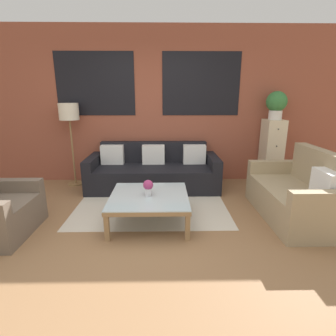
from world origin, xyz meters
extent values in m
plane|color=#8E6642|center=(0.00, 0.00, 0.00)|extent=(16.00, 16.00, 0.00)
cube|color=brown|center=(0.00, 2.44, 1.40)|extent=(8.40, 0.08, 2.80)
cube|color=black|center=(-0.95, 2.39, 1.80)|extent=(1.40, 0.01, 1.10)
cube|color=black|center=(0.95, 2.39, 1.80)|extent=(1.40, 0.01, 1.10)
cube|color=beige|center=(0.08, 1.20, 0.00)|extent=(2.22, 1.73, 0.00)
cube|color=black|center=(0.08, 1.82, 0.20)|extent=(1.95, 0.72, 0.40)
cube|color=black|center=(0.08, 2.26, 0.39)|extent=(1.95, 0.16, 0.78)
cube|color=black|center=(-0.97, 1.90, 0.29)|extent=(0.16, 0.88, 0.58)
cube|color=black|center=(1.14, 1.90, 0.29)|extent=(0.16, 0.88, 0.58)
cube|color=white|center=(-0.66, 2.10, 0.57)|extent=(0.40, 0.16, 0.34)
cube|color=white|center=(0.08, 2.10, 0.57)|extent=(0.40, 0.16, 0.34)
cube|color=white|center=(0.83, 2.10, 0.57)|extent=(0.40, 0.16, 0.34)
cube|color=tan|center=(1.93, 0.71, 0.21)|extent=(0.64, 1.22, 0.42)
cube|color=tan|center=(2.33, 0.71, 0.46)|extent=(0.16, 1.22, 0.92)
cube|color=tan|center=(2.01, 1.39, 0.31)|extent=(0.80, 0.14, 0.62)
cube|color=tan|center=(2.01, 0.03, 0.31)|extent=(0.80, 0.14, 0.62)
cube|color=white|center=(2.17, 0.32, 0.59)|extent=(0.16, 0.40, 0.34)
cube|color=#6B5B4C|center=(-1.64, 0.31, 0.20)|extent=(0.64, 0.63, 0.40)
cube|color=#6B5B4C|center=(-1.72, 0.69, 0.28)|extent=(0.80, 0.14, 0.56)
cube|color=silver|center=(0.08, 0.60, 0.36)|extent=(0.99, 0.99, 0.01)
cube|color=#99754C|center=(0.08, 0.13, 0.33)|extent=(0.99, 0.05, 0.05)
cube|color=#99754C|center=(0.08, 1.07, 0.33)|extent=(0.99, 0.05, 0.05)
cube|color=#99754C|center=(-0.39, 0.60, 0.33)|extent=(0.05, 0.99, 0.05)
cube|color=#99754C|center=(0.55, 0.60, 0.33)|extent=(0.05, 0.99, 0.05)
cube|color=#99754C|center=(-0.38, 0.14, 0.18)|extent=(0.06, 0.05, 0.36)
cube|color=#99754C|center=(0.53, 0.14, 0.18)|extent=(0.05, 0.05, 0.36)
cube|color=#99754C|center=(-0.38, 1.05, 0.18)|extent=(0.06, 0.06, 0.36)
cube|color=#99754C|center=(0.53, 1.05, 0.18)|extent=(0.05, 0.06, 0.36)
cylinder|color=olive|center=(-1.39, 2.15, 0.01)|extent=(0.28, 0.28, 0.02)
cylinder|color=olive|center=(-1.39, 2.15, 0.60)|extent=(0.03, 0.03, 1.17)
cylinder|color=beige|center=(-1.39, 2.15, 1.33)|extent=(0.34, 0.34, 0.29)
cube|color=beige|center=(2.26, 2.16, 0.59)|extent=(0.33, 0.39, 1.19)
sphere|color=#38332D|center=(2.26, 1.96, 1.04)|extent=(0.02, 0.02, 0.02)
sphere|color=#38332D|center=(2.26, 1.96, 0.74)|extent=(0.02, 0.02, 0.02)
sphere|color=#38332D|center=(2.26, 1.96, 0.45)|extent=(0.02, 0.02, 0.02)
sphere|color=#38332D|center=(2.26, 1.96, 0.15)|extent=(0.02, 0.02, 0.02)
cylinder|color=silver|center=(2.26, 2.16, 1.27)|extent=(0.23, 0.23, 0.16)
sphere|color=#387A3D|center=(2.26, 2.16, 1.50)|extent=(0.36, 0.36, 0.36)
cylinder|color=silver|center=(0.07, 0.58, 0.42)|extent=(0.09, 0.09, 0.10)
sphere|color=#9E3366|center=(0.07, 0.58, 0.52)|extent=(0.13, 0.13, 0.13)
camera|label=1|loc=(0.26, -2.54, 1.60)|focal=28.00mm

